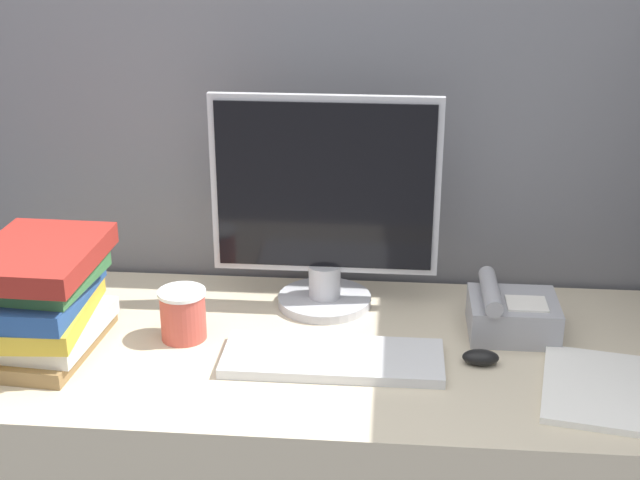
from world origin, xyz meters
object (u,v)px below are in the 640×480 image
(mouse, at_px, (481,357))
(book_stack, at_px, (41,298))
(keyboard, at_px, (333,358))
(desk_telephone, at_px, (511,314))
(monitor, at_px, (325,211))
(coffee_cup, at_px, (183,314))

(mouse, height_order, book_stack, book_stack)
(keyboard, relative_size, book_stack, 1.40)
(mouse, xyz_separation_m, desk_telephone, (0.07, 0.14, 0.03))
(monitor, bearing_deg, keyboard, -81.82)
(monitor, distance_m, book_stack, 0.61)
(monitor, xyz_separation_m, book_stack, (-0.54, -0.26, -0.11))
(monitor, bearing_deg, mouse, -36.71)
(monitor, relative_size, coffee_cup, 4.59)
(book_stack, bearing_deg, mouse, 1.10)
(monitor, distance_m, mouse, 0.46)
(monitor, distance_m, keyboard, 0.34)
(mouse, relative_size, desk_telephone, 0.40)
(keyboard, distance_m, coffee_cup, 0.33)
(keyboard, bearing_deg, coffee_cup, 166.03)
(keyboard, relative_size, desk_telephone, 2.38)
(keyboard, distance_m, book_stack, 0.59)
(book_stack, bearing_deg, monitor, 25.64)
(monitor, height_order, keyboard, monitor)
(coffee_cup, xyz_separation_m, book_stack, (-0.27, -0.07, 0.06))
(coffee_cup, distance_m, desk_telephone, 0.68)
(monitor, relative_size, mouse, 6.84)
(monitor, xyz_separation_m, coffee_cup, (-0.28, -0.19, -0.17))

